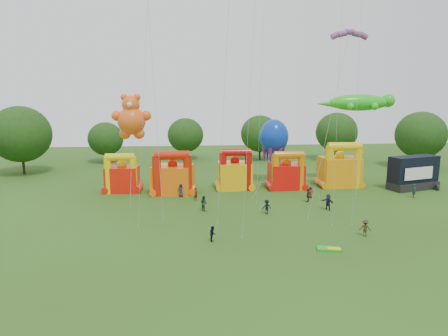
{
  "coord_description": "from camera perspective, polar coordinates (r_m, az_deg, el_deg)",
  "views": [
    {
      "loc": [
        -6.9,
        -30.08,
        14.04
      ],
      "look_at": [
        -2.93,
        18.0,
        5.08
      ],
      "focal_mm": 32.0,
      "sensor_mm": 36.0,
      "label": 1
    }
  ],
  "objects": [
    {
      "name": "bouncy_castle_3",
      "position": [
        60.51,
        8.91,
        -0.86
      ],
      "size": [
        5.07,
        4.13,
        5.88
      ],
      "color": "red",
      "rests_on": "ground"
    },
    {
      "name": "spectator_8",
      "position": [
        39.08,
        -1.61,
        -9.35
      ],
      "size": [
        0.64,
        0.79,
        1.52
      ],
      "primitive_type": "imported",
      "rotation": [
        0.0,
        0.0,
        1.48
      ],
      "color": "black",
      "rests_on": "ground"
    },
    {
      "name": "spectator_4",
      "position": [
        53.85,
        11.92,
        -3.8
      ],
      "size": [
        1.01,
        1.16,
        1.87
      ],
      "primitive_type": "imported",
      "rotation": [
        0.0,
        0.0,
        4.09
      ],
      "color": "#3C3818",
      "rests_on": "ground"
    },
    {
      "name": "spectator_0",
      "position": [
        55.56,
        -6.18,
        -3.18
      ],
      "size": [
        0.96,
        0.66,
        1.88
      ],
      "primitive_type": "imported",
      "rotation": [
        0.0,
        0.0,
        -0.07
      ],
      "color": "#212637",
      "rests_on": "ground"
    },
    {
      "name": "spectator_9",
      "position": [
        42.74,
        19.52,
        -8.08
      ],
      "size": [
        1.26,
        1.01,
        1.7
      ],
      "primitive_type": "imported",
      "rotation": [
        0.0,
        0.0,
        2.75
      ],
      "color": "#362615",
      "rests_on": "ground"
    },
    {
      "name": "ground",
      "position": [
        33.91,
        7.69,
        -14.04
      ],
      "size": [
        160.0,
        160.0,
        0.0
      ],
      "primitive_type": "plane",
      "color": "#2B4C15",
      "rests_on": "ground"
    },
    {
      "name": "bouncy_castle_4",
      "position": [
        63.85,
        16.22,
        -0.19
      ],
      "size": [
        5.81,
        4.71,
        7.02
      ],
      "color": "orange",
      "rests_on": "ground"
    },
    {
      "name": "spectator_1",
      "position": [
        53.74,
        -4.04,
        -3.7
      ],
      "size": [
        0.7,
        0.76,
        1.73
      ],
      "primitive_type": "imported",
      "rotation": [
        0.0,
        0.0,
        0.97
      ],
      "color": "#4E1F16",
      "rests_on": "ground"
    },
    {
      "name": "parafoil_kites",
      "position": [
        46.63,
        5.56,
        8.14
      ],
      "size": [
        28.24,
        10.37,
        28.95
      ],
      "color": "red",
      "rests_on": "ground"
    },
    {
      "name": "spectator_6",
      "position": [
        56.01,
        12.24,
        -3.39
      ],
      "size": [
        0.83,
        0.58,
        1.61
      ],
      "primitive_type": "imported",
      "rotation": [
        0.0,
        0.0,
        6.19
      ],
      "color": "maroon",
      "rests_on": "ground"
    },
    {
      "name": "teddy_bear_kite",
      "position": [
        56.71,
        -13.09,
        4.85
      ],
      "size": [
        5.49,
        9.42,
        14.21
      ],
      "color": "#F65C1B",
      "rests_on": "ground"
    },
    {
      "name": "spectator_5",
      "position": [
        50.78,
        14.63,
        -4.74
      ],
      "size": [
        1.53,
        1.82,
        1.96
      ],
      "primitive_type": "imported",
      "rotation": [
        0.0,
        0.0,
        5.33
      ],
      "color": "#222036",
      "rests_on": "ground"
    },
    {
      "name": "spectator_3",
      "position": [
        47.82,
        6.12,
        -5.54
      ],
      "size": [
        1.2,
        0.8,
        1.73
      ],
      "primitive_type": "imported",
      "rotation": [
        0.0,
        0.0,
        3.29
      ],
      "color": "black",
      "rests_on": "ground"
    },
    {
      "name": "octopus_kite",
      "position": [
        61.17,
        6.29,
        0.96
      ],
      "size": [
        7.23,
        12.24,
        10.24
      ],
      "color": "#0B36AF",
      "rests_on": "ground"
    },
    {
      "name": "bouncy_castle_2",
      "position": [
        59.5,
        1.56,
        -0.78
      ],
      "size": [
        4.98,
        4.08,
        6.27
      ],
      "color": "#EDB30C",
      "rests_on": "ground"
    },
    {
      "name": "folded_kite_bundle",
      "position": [
        38.3,
        14.8,
        -11.13
      ],
      "size": [
        2.18,
        1.46,
        0.31
      ],
      "color": "green",
      "rests_on": "ground"
    },
    {
      "name": "spectator_2",
      "position": [
        48.86,
        -2.91,
        -5.05
      ],
      "size": [
        1.12,
        1.16,
        1.88
      ],
      "primitive_type": "imported",
      "rotation": [
        0.0,
        0.0,
        2.23
      ],
      "color": "#173A25",
      "rests_on": "ground"
    },
    {
      "name": "gecko_kite",
      "position": [
        63.09,
        18.54,
        4.05
      ],
      "size": [
        12.54,
        10.15,
        14.18
      ],
      "color": "green",
      "rests_on": "ground"
    },
    {
      "name": "spectator_7",
      "position": [
        60.77,
        25.54,
        -2.95
      ],
      "size": [
        0.75,
        0.85,
        1.95
      ],
      "primitive_type": "imported",
      "rotation": [
        0.0,
        0.0,
        1.06
      ],
      "color": "#163728",
      "rests_on": "ground"
    },
    {
      "name": "bouncy_castle_1",
      "position": [
        57.42,
        -7.32,
        -1.27
      ],
      "size": [
        6.32,
        5.49,
        6.34
      ],
      "color": "#FF650D",
      "rests_on": "ground"
    },
    {
      "name": "stage_trailer",
      "position": [
        66.05,
        25.43,
        -0.66
      ],
      "size": [
        8.22,
        5.04,
        5.01
      ],
      "color": "black",
      "rests_on": "ground"
    },
    {
      "name": "tree_ring",
      "position": [
        32.17,
        5.72,
        -3.53
      ],
      "size": [
        121.27,
        123.35,
        12.07
      ],
      "color": "#352314",
      "rests_on": "ground"
    },
    {
      "name": "diamond_kites",
      "position": [
        46.05,
        6.43,
        13.98
      ],
      "size": [
        25.62,
        18.11,
        43.28
      ],
      "color": "red",
      "rests_on": "ground"
    },
    {
      "name": "bouncy_castle_0",
      "position": [
        59.79,
        -14.34,
        -1.21
      ],
      "size": [
        4.76,
        3.9,
        5.82
      ],
      "color": "red",
      "rests_on": "ground"
    }
  ]
}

